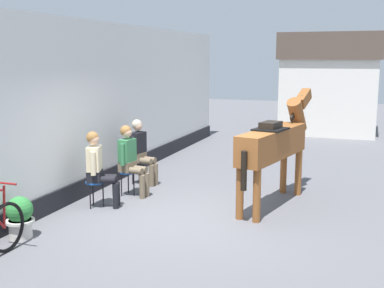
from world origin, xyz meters
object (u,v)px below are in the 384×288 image
object	(u,v)px
seated_visitor_middle	(130,157)
flower_planter_near	(20,216)
seated_visitor_near	(98,165)
seated_visitor_far	(141,148)
saddled_horse_center	(275,143)

from	to	relation	value
seated_visitor_middle	flower_planter_near	bearing A→B (deg)	-101.09
seated_visitor_near	flower_planter_near	bearing A→B (deg)	-100.45
flower_planter_near	seated_visitor_far	bearing A→B (deg)	84.84
saddled_horse_center	seated_visitor_near	bearing A→B (deg)	-157.07
saddled_horse_center	flower_planter_near	world-z (taller)	saddled_horse_center
seated_visitor_near	seated_visitor_middle	bearing A→B (deg)	77.65
seated_visitor_near	flower_planter_near	world-z (taller)	seated_visitor_near
seated_visitor_middle	flower_planter_near	distance (m)	2.73
seated_visitor_near	seated_visitor_middle	distance (m)	0.90
seated_visitor_middle	seated_visitor_far	distance (m)	0.91
seated_visitor_near	saddled_horse_center	xyz separation A→B (m)	(2.95, 1.25, 0.38)
saddled_horse_center	flower_planter_near	bearing A→B (deg)	-137.42
seated_visitor_near	saddled_horse_center	size ratio (longest dim) A/B	0.47
saddled_horse_center	flower_planter_near	xyz separation A→B (m)	(-3.27, -3.01, -0.82)
seated_visitor_far	saddled_horse_center	world-z (taller)	saddled_horse_center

